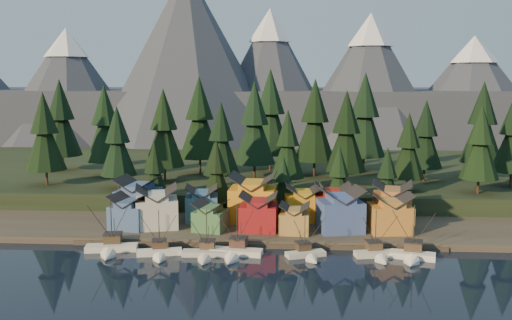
# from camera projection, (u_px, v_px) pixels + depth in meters

# --- Properties ---
(ground) EXTENTS (500.00, 500.00, 0.00)m
(ground) POSITION_uv_depth(u_px,v_px,m) (252.00, 271.00, 106.69)
(ground) COLOR black
(ground) RESTS_ON ground
(shore_strip) EXTENTS (400.00, 50.00, 1.50)m
(shore_strip) POSITION_uv_depth(u_px,v_px,m) (263.00, 217.00, 146.11)
(shore_strip) COLOR #3A342A
(shore_strip) RESTS_ON ground
(hillside) EXTENTS (420.00, 100.00, 6.00)m
(hillside) POSITION_uv_depth(u_px,v_px,m) (271.00, 176.00, 195.19)
(hillside) COLOR black
(hillside) RESTS_ON ground
(dock) EXTENTS (80.00, 4.00, 1.00)m
(dock) POSITION_uv_depth(u_px,v_px,m) (258.00, 244.00, 122.92)
(dock) COLOR #4D4337
(dock) RESTS_ON ground
(mountain_ridge) EXTENTS (560.00, 190.00, 90.00)m
(mountain_ridge) POSITION_uv_depth(u_px,v_px,m) (272.00, 97.00, 314.34)
(mountain_ridge) COLOR #404652
(mountain_ridge) RESTS_ON ground
(boat_0) EXTENTS (11.30, 12.02, 12.34)m
(boat_0) POSITION_uv_depth(u_px,v_px,m) (110.00, 242.00, 118.06)
(boat_0) COLOR silver
(boat_0) RESTS_ON ground
(boat_1) EXTENTS (9.72, 10.23, 10.27)m
(boat_1) POSITION_uv_depth(u_px,v_px,m) (159.00, 247.00, 115.61)
(boat_1) COLOR white
(boat_1) RESTS_ON ground
(boat_2) EXTENTS (10.19, 11.05, 10.55)m
(boat_2) POSITION_uv_depth(u_px,v_px,m) (206.00, 248.00, 114.82)
(boat_2) COLOR beige
(boat_2) RESTS_ON ground
(boat_3) EXTENTS (11.25, 12.01, 11.77)m
(boat_3) POSITION_uv_depth(u_px,v_px,m) (235.00, 246.00, 115.40)
(boat_3) COLOR silver
(boat_3) RESTS_ON ground
(boat_4) EXTENTS (8.69, 9.13, 9.89)m
(boat_4) POSITION_uv_depth(u_px,v_px,m) (307.00, 249.00, 114.63)
(boat_4) COLOR beige
(boat_4) RESTS_ON ground
(boat_5) EXTENTS (9.25, 9.79, 10.57)m
(boat_5) POSITION_uv_depth(u_px,v_px,m) (378.00, 248.00, 114.45)
(boat_5) COLOR beige
(boat_5) RESTS_ON ground
(boat_6) EXTENTS (9.57, 10.23, 12.02)m
(boat_6) POSITION_uv_depth(u_px,v_px,m) (413.00, 248.00, 113.22)
(boat_6) COLOR white
(boat_6) RESTS_ON ground
(house_front_0) EXTENTS (9.21, 8.86, 7.95)m
(house_front_0) POSITION_uv_depth(u_px,v_px,m) (129.00, 211.00, 131.23)
(house_front_0) COLOR #385484
(house_front_0) RESTS_ON shore_strip
(house_front_1) EXTENTS (11.36, 11.09, 9.75)m
(house_front_1) POSITION_uv_depth(u_px,v_px,m) (157.00, 206.00, 132.17)
(house_front_1) COLOR beige
(house_front_1) RESTS_ON shore_strip
(house_front_2) EXTENTS (8.33, 8.37, 6.77)m
(house_front_2) POSITION_uv_depth(u_px,v_px,m) (210.00, 215.00, 129.50)
(house_front_2) COLOR #3D703E
(house_front_2) RESTS_ON shore_strip
(house_front_3) EXTENTS (8.62, 8.24, 8.52)m
(house_front_3) POSITION_uv_depth(u_px,v_px,m) (259.00, 211.00, 129.61)
(house_front_3) COLOR maroon
(house_front_3) RESTS_ON shore_strip
(house_front_4) EXTENTS (6.98, 7.47, 6.71)m
(house_front_4) POSITION_uv_depth(u_px,v_px,m) (294.00, 217.00, 127.44)
(house_front_4) COLOR #AA803C
(house_front_4) RESTS_ON shore_strip
(house_front_5) EXTENTS (11.02, 10.34, 9.98)m
(house_front_5) POSITION_uv_depth(u_px,v_px,m) (340.00, 209.00, 128.56)
(house_front_5) COLOR #3D5591
(house_front_5) RESTS_ON shore_strip
(house_front_6) EXTENTS (9.89, 9.46, 8.98)m
(house_front_6) POSITION_uv_depth(u_px,v_px,m) (390.00, 211.00, 128.05)
(house_front_6) COLOR #C08131
(house_front_6) RESTS_ON shore_strip
(house_back_0) EXTENTS (10.62, 10.27, 10.55)m
(house_back_0) POSITION_uv_depth(u_px,v_px,m) (139.00, 197.00, 139.41)
(house_back_0) COLOR #3B598D
(house_back_0) RESTS_ON shore_strip
(house_back_1) EXTENTS (8.53, 8.62, 8.60)m
(house_back_1) POSITION_uv_depth(u_px,v_px,m) (202.00, 202.00, 138.45)
(house_back_1) COLOR #385E85
(house_back_1) RESTS_ON shore_strip
(house_back_2) EXTENTS (11.40, 10.55, 11.62)m
(house_back_2) POSITION_uv_depth(u_px,v_px,m) (253.00, 196.00, 137.94)
(house_back_2) COLOR orange
(house_back_2) RESTS_ON shore_strip
(house_back_3) EXTENTS (9.32, 8.44, 8.86)m
(house_back_3) POSITION_uv_depth(u_px,v_px,m) (303.00, 202.00, 138.51)
(house_back_3) COLOR gold
(house_back_3) RESTS_ON shore_strip
(house_back_4) EXTENTS (8.53, 8.19, 9.30)m
(house_back_4) POSITION_uv_depth(u_px,v_px,m) (332.00, 202.00, 137.59)
(house_back_4) COLOR maroon
(house_back_4) RESTS_ON shore_strip
(house_back_5) EXTENTS (10.47, 10.56, 10.11)m
(house_back_5) POSITION_uv_depth(u_px,v_px,m) (392.00, 202.00, 135.13)
(house_back_5) COLOR #9C6537
(house_back_5) RESTS_ON shore_strip
(tree_hill_0) EXTENTS (11.31, 11.31, 26.34)m
(tree_hill_0) POSITION_uv_depth(u_px,v_px,m) (45.00, 134.00, 159.21)
(tree_hill_0) COLOR #332319
(tree_hill_0) RESTS_ON hillside
(tree_hill_1) EXTENTS (12.13, 12.13, 28.26)m
(tree_hill_1) POSITION_uv_depth(u_px,v_px,m) (105.00, 126.00, 174.10)
(tree_hill_1) COLOR #332319
(tree_hill_1) RESTS_ON hillside
(tree_hill_2) EXTENTS (9.76, 9.76, 22.74)m
(tree_hill_2) POSITION_uv_depth(u_px,v_px,m) (118.00, 144.00, 154.12)
(tree_hill_2) COLOR #332319
(tree_hill_2) RESTS_ON hillside
(tree_hill_3) EXTENTS (11.68, 11.68, 27.21)m
(tree_hill_3) POSITION_uv_depth(u_px,v_px,m) (164.00, 131.00, 164.98)
(tree_hill_3) COLOR #332319
(tree_hill_3) RESTS_ON hillside
(tree_hill_4) EXTENTS (13.17, 13.17, 30.69)m
(tree_hill_4) POSITION_uv_depth(u_px,v_px,m) (200.00, 121.00, 179.02)
(tree_hill_4) COLOR #332319
(tree_hill_4) RESTS_ON hillside
(tree_hill_5) EXTENTS (10.22, 10.22, 23.81)m
(tree_hill_5) POSITION_uv_depth(u_px,v_px,m) (221.00, 141.00, 154.20)
(tree_hill_5) COLOR #332319
(tree_hill_5) RESTS_ON hillside
(tree_hill_6) EXTENTS (12.62, 12.62, 29.39)m
(tree_hill_6) POSITION_uv_depth(u_px,v_px,m) (254.00, 126.00, 168.08)
(tree_hill_6) COLOR #332319
(tree_hill_6) RESTS_ON hillside
(tree_hill_7) EXTENTS (9.40, 9.40, 21.89)m
(tree_hill_7) POSITION_uv_depth(u_px,v_px,m) (288.00, 147.00, 151.21)
(tree_hill_7) COLOR #332319
(tree_hill_7) RESTS_ON hillside
(tree_hill_8) EXTENTS (12.87, 12.87, 29.99)m
(tree_hill_8) POSITION_uv_depth(u_px,v_px,m) (315.00, 123.00, 173.79)
(tree_hill_8) COLOR #332319
(tree_hill_8) RESTS_ON hillside
(tree_hill_9) EXTENTS (11.53, 11.53, 26.85)m
(tree_hill_9) POSITION_uv_depth(u_px,v_px,m) (346.00, 134.00, 156.71)
(tree_hill_9) COLOR #332319
(tree_hill_9) RESTS_ON hillside
(tree_hill_10) EXTENTS (13.73, 13.73, 31.98)m
(tree_hill_10) POSITION_uv_depth(u_px,v_px,m) (365.00, 118.00, 180.51)
(tree_hill_10) COLOR #332319
(tree_hill_10) RESTS_ON hillside
(tree_hill_11) EXTENTS (9.03, 9.03, 21.04)m
(tree_hill_11) POSITION_uv_depth(u_px,v_px,m) (408.00, 148.00, 151.19)
(tree_hill_11) COLOR #332319
(tree_hill_11) RESTS_ON hillside
(tree_hill_12) EXTENTS (10.23, 10.23, 23.82)m
(tree_hill_12) POSITION_uv_depth(u_px,v_px,m) (425.00, 137.00, 166.27)
(tree_hill_12) COLOR #332319
(tree_hill_12) RESTS_ON hillside
(tree_hill_13) EXTENTS (10.04, 10.04, 23.40)m
(tree_hill_13) POSITION_uv_depth(u_px,v_px,m) (480.00, 145.00, 147.87)
(tree_hill_13) COLOR #332319
(tree_hill_13) RESTS_ON hillside
(tree_hill_14) EXTENTS (12.53, 12.53, 29.20)m
(tree_hill_14) POSITION_uv_depth(u_px,v_px,m) (482.00, 126.00, 170.62)
(tree_hill_14) COLOR #332319
(tree_hill_14) RESTS_ON hillside
(tree_hill_15) EXTENTS (14.27, 14.27, 33.24)m
(tree_hill_15) POSITION_uv_depth(u_px,v_px,m) (270.00, 115.00, 184.32)
(tree_hill_15) COLOR #332319
(tree_hill_15) RESTS_ON hillside
(tree_hill_16) EXTENTS (12.84, 12.84, 29.91)m
(tree_hill_16) POSITION_uv_depth(u_px,v_px,m) (61.00, 121.00, 185.01)
(tree_hill_16) COLOR #332319
(tree_hill_16) RESTS_ON hillside
(tree_shore_0) EXTENTS (7.98, 7.98, 18.59)m
(tree_shore_0) POSITION_uv_depth(u_px,v_px,m) (155.00, 174.00, 146.39)
(tree_shore_0) COLOR #332319
(tree_shore_0) RESTS_ON shore_strip
(tree_shore_1) EXTENTS (8.17, 8.17, 19.04)m
(tree_shore_1) POSITION_uv_depth(u_px,v_px,m) (217.00, 173.00, 145.32)
(tree_shore_1) COLOR #332319
(tree_shore_1) RESTS_ON shore_strip
(tree_shore_2) EXTENTS (6.50, 6.50, 15.15)m
(tree_shore_2) POSITION_uv_depth(u_px,v_px,m) (283.00, 182.00, 144.52)
(tree_shore_2) COLOR #332319
(tree_shore_2) RESTS_ON shore_strip
(tree_shore_3) EXTENTS (7.68, 7.68, 17.89)m
(tree_shore_3) POSITION_uv_depth(u_px,v_px,m) (339.00, 177.00, 143.41)
(tree_shore_3) COLOR #332319
(tree_shore_3) RESTS_ON shore_strip
(tree_shore_4) EXTENTS (7.50, 7.50, 17.48)m
(tree_shore_4) POSITION_uv_depth(u_px,v_px,m) (387.00, 178.00, 142.66)
(tree_shore_4) COLOR #332319
(tree_shore_4) RESTS_ON shore_strip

